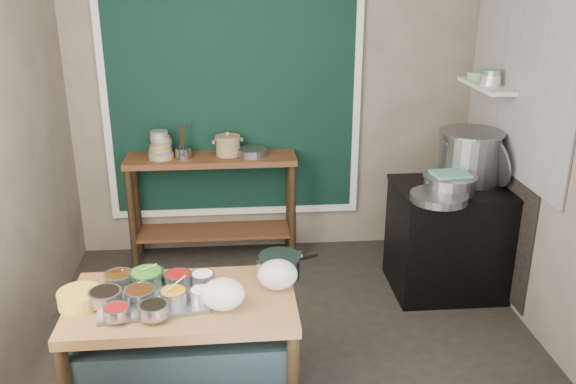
{
  "coord_description": "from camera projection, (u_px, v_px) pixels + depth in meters",
  "views": [
    {
      "loc": [
        -0.32,
        -3.74,
        2.47
      ],
      "look_at": [
        0.02,
        0.25,
        0.99
      ],
      "focal_mm": 38.0,
      "sensor_mm": 36.0,
      "label": 1
    }
  ],
  "objects": [
    {
      "name": "floor",
      "position": [
        288.0,
        334.0,
        4.38
      ],
      "size": [
        3.5,
        3.0,
        0.02
      ],
      "primitive_type": "cube",
      "color": "#28241E",
      "rests_on": "ground"
    },
    {
      "name": "wall_shelf",
      "position": [
        487.0,
        86.0,
        4.74
      ],
      "size": [
        0.22,
        0.7,
        0.03
      ],
      "primitive_type": "cube",
      "color": "beige",
      "rests_on": "right_wall"
    },
    {
      "name": "stock_pot",
      "position": [
        469.0,
        156.0,
        4.75
      ],
      "size": [
        0.68,
        0.68,
        0.4
      ],
      "primitive_type": null,
      "rotation": [
        0.0,
        0.0,
        0.41
      ],
      "color": "gray",
      "rests_on": "stove_top"
    },
    {
      "name": "prep_table",
      "position": [
        186.0,
        356.0,
        3.49
      ],
      "size": [
        1.25,
        0.73,
        0.75
      ],
      "primitive_type": "cube",
      "rotation": [
        0.0,
        0.0,
        0.01
      ],
      "color": "brown",
      "rests_on": "floor"
    },
    {
      "name": "green_cloth",
      "position": [
        451.0,
        174.0,
        4.53
      ],
      "size": [
        0.28,
        0.23,
        0.02
      ],
      "primitive_type": "cube",
      "rotation": [
        0.0,
        0.0,
        0.11
      ],
      "color": "#50876C",
      "rests_on": "steamer"
    },
    {
      "name": "ceramic_crock",
      "position": [
        228.0,
        147.0,
        5.21
      ],
      "size": [
        0.28,
        0.28,
        0.15
      ],
      "primitive_type": null,
      "rotation": [
        0.0,
        0.0,
        0.27
      ],
      "color": "#7E6344",
      "rests_on": "back_counter"
    },
    {
      "name": "pot_lid",
      "position": [
        497.0,
        162.0,
        4.64
      ],
      "size": [
        0.14,
        0.4,
        0.39
      ],
      "primitive_type": "cylinder",
      "rotation": [
        0.0,
        1.36,
        0.1
      ],
      "color": "gray",
      "rests_on": "stove_top"
    },
    {
      "name": "tile_panel",
      "position": [
        521.0,
        58.0,
        4.38
      ],
      "size": [
        0.02,
        1.7,
        1.7
      ],
      "primitive_type": "cube",
      "color": "#B2B2AA",
      "rests_on": "right_wall"
    },
    {
      "name": "shallow_pan",
      "position": [
        439.0,
        197.0,
        4.4
      ],
      "size": [
        0.42,
        0.42,
        0.05
      ],
      "primitive_type": "cylinder",
      "rotation": [
        0.0,
        0.0,
        0.01
      ],
      "color": "gray",
      "rests_on": "stove_top"
    },
    {
      "name": "stove_top",
      "position": [
        456.0,
        188.0,
        4.7
      ],
      "size": [
        0.92,
        0.69,
        0.03
      ],
      "primitive_type": "cube",
      "color": "black",
      "rests_on": "stove_block"
    },
    {
      "name": "shelf_bowl_green",
      "position": [
        477.0,
        75.0,
        4.93
      ],
      "size": [
        0.2,
        0.2,
        0.06
      ],
      "primitive_type": "cylinder",
      "rotation": [
        0.0,
        0.0,
        -0.36
      ],
      "color": "gray",
      "rests_on": "wall_shelf"
    },
    {
      "name": "soot_patch",
      "position": [
        497.0,
        202.0,
        4.88
      ],
      "size": [
        0.01,
        1.3,
        1.3
      ],
      "primitive_type": "cube",
      "color": "black",
      "rests_on": "right_wall"
    },
    {
      "name": "left_wall",
      "position": [
        3.0,
        152.0,
        3.75
      ],
      "size": [
        0.02,
        3.0,
        2.8
      ],
      "primitive_type": "cube",
      "color": "#7B6D5E",
      "rests_on": "floor"
    },
    {
      "name": "bowl_stack",
      "position": [
        161.0,
        146.0,
        5.12
      ],
      "size": [
        0.21,
        0.21,
        0.24
      ],
      "color": "tan",
      "rests_on": "back_counter"
    },
    {
      "name": "shelf_bowl_stack",
      "position": [
        492.0,
        78.0,
        4.64
      ],
      "size": [
        0.15,
        0.15,
        0.12
      ],
      "color": "silver",
      "rests_on": "wall_shelf"
    },
    {
      "name": "plastic_bag_a",
      "position": [
        223.0,
        294.0,
        3.24
      ],
      "size": [
        0.29,
        0.27,
        0.17
      ],
      "primitive_type": "ellipsoid",
      "rotation": [
        0.0,
        0.0,
        -0.41
      ],
      "color": "white",
      "rests_on": "prep_table"
    },
    {
      "name": "wide_bowl",
      "position": [
        252.0,
        152.0,
        5.2
      ],
      "size": [
        0.31,
        0.31,
        0.06
      ],
      "primitive_type": "cylinder",
      "rotation": [
        0.0,
        0.0,
        -0.27
      ],
      "color": "gray",
      "rests_on": "back_counter"
    },
    {
      "name": "right_wall",
      "position": [
        552.0,
        139.0,
        4.03
      ],
      "size": [
        0.02,
        3.0,
        2.8
      ],
      "primitive_type": "cube",
      "color": "#7B6D5E",
      "rests_on": "floor"
    },
    {
      "name": "stove_block",
      "position": [
        451.0,
        240.0,
        4.85
      ],
      "size": [
        0.9,
        0.68,
        0.85
      ],
      "primitive_type": "cube",
      "color": "black",
      "rests_on": "floor"
    },
    {
      "name": "back_counter",
      "position": [
        213.0,
        208.0,
        5.36
      ],
      "size": [
        1.45,
        0.4,
        0.95
      ],
      "primitive_type": "cube",
      "color": "#5B321A",
      "rests_on": "floor"
    },
    {
      "name": "plastic_bag_b",
      "position": [
        278.0,
        275.0,
        3.45
      ],
      "size": [
        0.25,
        0.22,
        0.17
      ],
      "primitive_type": "ellipsoid",
      "rotation": [
        0.0,
        0.0,
        0.1
      ],
      "color": "white",
      "rests_on": "prep_table"
    },
    {
      "name": "steamer",
      "position": [
        450.0,
        184.0,
        4.56
      ],
      "size": [
        0.51,
        0.51,
        0.13
      ],
      "primitive_type": null,
      "rotation": [
        0.0,
        0.0,
        0.29
      ],
      "color": "gray",
      "rests_on": "stove_top"
    },
    {
      "name": "condiment_tray",
      "position": [
        154.0,
        299.0,
        3.34
      ],
      "size": [
        0.63,
        0.49,
        0.03
      ],
      "primitive_type": "cube",
      "rotation": [
        0.0,
        0.0,
        0.14
      ],
      "color": "gray",
      "rests_on": "prep_table"
    },
    {
      "name": "yellow_basin",
      "position": [
        80.0,
        298.0,
        3.28
      ],
      "size": [
        0.25,
        0.25,
        0.09
      ],
      "primitive_type": "cylinder",
      "rotation": [
        0.0,
        0.0,
        0.05
      ],
      "color": "gold",
      "rests_on": "prep_table"
    },
    {
      "name": "curtain_panel",
      "position": [
        233.0,
        105.0,
        5.25
      ],
      "size": [
        2.1,
        0.02,
        1.9
      ],
      "primitive_type": "cube",
      "color": "black",
      "rests_on": "back_wall"
    },
    {
      "name": "saucepan",
      "position": [
        280.0,
        266.0,
        3.58
      ],
      "size": [
        0.34,
        0.34,
        0.14
      ],
      "primitive_type": null,
      "rotation": [
        0.0,
        0.0,
        0.4
      ],
      "color": "gray",
      "rests_on": "prep_table"
    },
    {
      "name": "condiment_bowls",
      "position": [
        149.0,
        290.0,
        3.33
      ],
      "size": [
        0.67,
        0.52,
        0.08
      ],
      "color": "gray",
      "rests_on": "condiment_tray"
    },
    {
      "name": "curtain_frame",
      "position": [
        233.0,
        105.0,
        5.24
      ],
      "size": [
        2.22,
        0.03,
        2.02
      ],
      "primitive_type": null,
      "color": "beige",
      "rests_on": "back_wall"
    },
    {
      "name": "utensil_cup",
      "position": [
        184.0,
        153.0,
        5.15
      ],
      "size": [
        0.18,
        0.18,
        0.09
      ],
      "primitive_type": "cylinder",
      "rotation": [
        0.0,
        0.0,
        0.23
      ],
      "color": "gray",
      "rests_on": "back_counter"
    },
    {
      "name": "back_wall",
      "position": [
        273.0,
        98.0,
        5.3
      ],
      "size": [
        3.5,
        0.02,
        2.8
      ],
      "primitive_type": "cube",
      "color": "#7B6D5E",
      "rests_on": "floor"
    }
  ]
}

